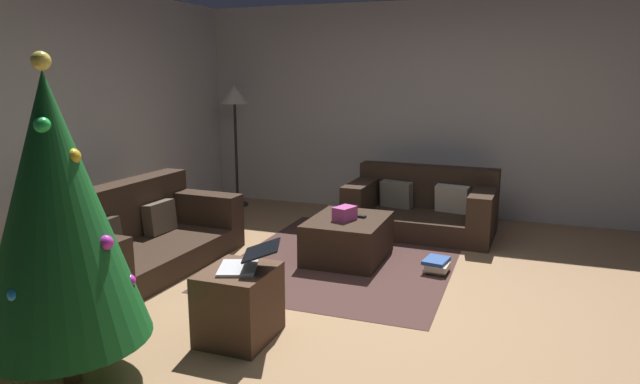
# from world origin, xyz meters

# --- Properties ---
(ground_plane) EXTENTS (6.40, 6.40, 0.00)m
(ground_plane) POSITION_xyz_m (0.00, 0.00, 0.00)
(ground_plane) COLOR #93704C
(rear_partition) EXTENTS (6.40, 0.12, 2.60)m
(rear_partition) POSITION_xyz_m (0.00, 3.14, 1.30)
(rear_partition) COLOR #BCB7B2
(rear_partition) RESTS_ON ground_plane
(corner_partition) EXTENTS (0.12, 6.40, 2.60)m
(corner_partition) POSITION_xyz_m (3.14, 0.00, 1.30)
(corner_partition) COLOR #B5B0AB
(corner_partition) RESTS_ON ground_plane
(couch_left) EXTENTS (1.92, 1.00, 0.75)m
(couch_left) POSITION_xyz_m (0.15, 2.26, 0.28)
(couch_left) COLOR #332319
(couch_left) RESTS_ON ground_plane
(couch_right) EXTENTS (0.98, 1.60, 0.71)m
(couch_right) POSITION_xyz_m (2.24, 0.03, 0.27)
(couch_right) COLOR #332319
(couch_right) RESTS_ON ground_plane
(ottoman) EXTENTS (0.87, 0.69, 0.40)m
(ottoman) POSITION_xyz_m (1.05, 0.52, 0.20)
(ottoman) COLOR #332319
(ottoman) RESTS_ON ground_plane
(gift_box) EXTENTS (0.25, 0.21, 0.13)m
(gift_box) POSITION_xyz_m (0.98, 0.54, 0.46)
(gift_box) COLOR #B23F8C
(gift_box) RESTS_ON ottoman
(tv_remote) EXTENTS (0.07, 0.16, 0.02)m
(tv_remote) POSITION_xyz_m (1.13, 0.45, 0.41)
(tv_remote) COLOR black
(tv_remote) RESTS_ON ottoman
(christmas_tree) EXTENTS (0.93, 0.93, 1.86)m
(christmas_tree) POSITION_xyz_m (-1.60, 1.35, 1.02)
(christmas_tree) COLOR brown
(christmas_tree) RESTS_ON ground_plane
(side_table) EXTENTS (0.52, 0.44, 0.48)m
(side_table) POSITION_xyz_m (-0.78, 0.70, 0.24)
(side_table) COLOR #4C3323
(side_table) RESTS_ON ground_plane
(laptop) EXTENTS (0.42, 0.47, 0.18)m
(laptop) POSITION_xyz_m (-0.76, 0.65, 0.54)
(laptop) COLOR silver
(laptop) RESTS_ON side_table
(book_stack) EXTENTS (0.29, 0.23, 0.12)m
(book_stack) POSITION_xyz_m (0.95, -0.34, 0.06)
(book_stack) COLOR beige
(book_stack) RESTS_ON ground_plane
(corner_lamp) EXTENTS (0.36, 0.36, 1.60)m
(corner_lamp) POSITION_xyz_m (2.64, 2.59, 1.36)
(corner_lamp) COLOR black
(corner_lamp) RESTS_ON ground_plane
(area_rug) EXTENTS (2.60, 2.00, 0.01)m
(area_rug) POSITION_xyz_m (1.05, 0.52, 0.00)
(area_rug) COLOR #412925
(area_rug) RESTS_ON ground_plane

